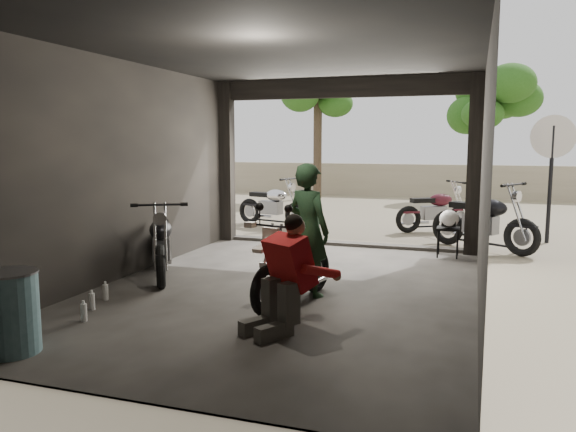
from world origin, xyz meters
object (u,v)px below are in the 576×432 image
Objects in this scene: left_bike at (161,239)px; outside_bike_b at (436,207)px; stool at (448,232)px; oil_drum at (11,314)px; main_bike at (293,261)px; rider at (308,231)px; sign_post at (552,156)px; helmet at (449,219)px; outside_bike_c at (484,216)px; mechanic at (280,277)px; outside_bike_a at (272,202)px.

outside_bike_b is (3.59, 5.74, -0.02)m from left_bike.
stool is 0.67× the size of oil_drum.
main_bike is 3.91m from stool.
rider is 6.38m from sign_post.
rider reaches higher than helmet.
mechanic is (-2.08, -5.53, -0.04)m from outside_bike_c.
left_bike is 3.07m from mechanic.
left_bike is 4.91m from stool.
sign_post is at bearing -14.44° from outside_bike_c.
main_bike is 0.85× the size of outside_bike_c.
outside_bike_a is 3.80m from outside_bike_b.
stool is (0.41, -2.90, -0.11)m from outside_bike_b.
left_bike is 0.99× the size of outside_bike_a.
left_bike is at bearing -144.64° from stool.
outside_bike_c reaches higher than mechanic.
main_bike is 3.88m from helmet.
rider is at bearing 53.63° from oil_drum.
mechanic reaches higher than outside_bike_a.
oil_drum is (0.46, -8.52, -0.19)m from outside_bike_a.
sign_post reaches higher than left_bike.
outside_bike_c is 1.09× the size of rider.
outside_bike_a is 5.06× the size of helmet.
left_bike is 7.76m from sign_post.
rider reaches higher than mechanic.
outside_bike_a is at bearing 93.10° from oil_drum.
rider is at bearing 89.95° from main_bike.
helmet is (1.72, 3.48, 0.15)m from main_bike.
sign_post reaches higher than oil_drum.
outside_bike_b is (1.30, 6.42, 0.03)m from main_bike.
helmet is at bearing -92.63° from rider.
stool is 1.55× the size of helmet.
outside_bike_a is 1.04× the size of outside_bike_b.
outside_bike_b is 2.11× the size of oil_drum.
sign_post is at bearing 70.79° from main_bike.
mechanic reaches higher than main_bike.
outside_bike_b is 0.96× the size of rider.
oil_drum is at bearing 78.69° from rider.
outside_bike_b is at bearing -76.28° from rider.
mechanic is 2.63m from oil_drum.
left_bike is 0.91× the size of outside_bike_c.
left_bike reaches higher than main_bike.
oil_drum is (0.27, -3.16, -0.19)m from left_bike.
main_bike is 2.39m from left_bike.
helmet is at bearing 101.90° from mechanic.
main_bike is at bearing -126.15° from sign_post.
mechanic is (2.69, -7.13, 0.02)m from outside_bike_a.
outside_bike_a is 1.00× the size of rider.
outside_bike_a is (-2.48, 6.04, 0.05)m from main_bike.
rider is 1.50m from mechanic.
left_bike is 5.36m from outside_bike_a.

